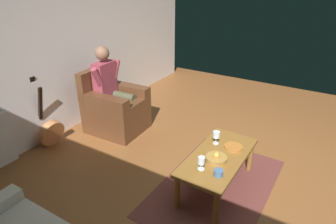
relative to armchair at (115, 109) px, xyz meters
The scene contains 12 objects.
ground_plane 2.16m from the armchair, 84.96° to the left, with size 7.06×7.06×0.00m, color brown.
wall_back 1.20m from the armchair, 74.56° to the right, with size 6.29×0.06×2.64m, color silver.
rug 1.96m from the armchair, 76.14° to the left, with size 1.83×1.13×0.01m, color brown.
armchair is the anchor object (origin of this frame).
person_seated 0.35m from the armchair, 87.38° to the right, with size 0.61×0.60×1.29m.
coffee_table 1.93m from the armchair, 76.14° to the left, with size 1.14×0.56×0.43m.
guitar 0.96m from the armchair, 30.05° to the right, with size 0.38×0.32×1.00m.
wine_glass_near 1.99m from the armchair, 66.71° to the left, with size 0.07×0.07×0.14m.
wine_glass_far 1.78m from the armchair, 81.84° to the left, with size 0.08×0.08×0.16m.
fruit_bowl 1.98m from the armchair, 73.29° to the left, with size 0.23×0.23×0.11m.
decorative_dish 1.98m from the armchair, 83.08° to the left, with size 0.21×0.21×0.02m, color #AF6A2B.
candle_jar 2.16m from the armchair, 68.58° to the left, with size 0.09×0.09×0.06m, color #46688C.
Camera 1 is at (2.79, 0.64, 2.22)m, focal length 30.78 mm.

